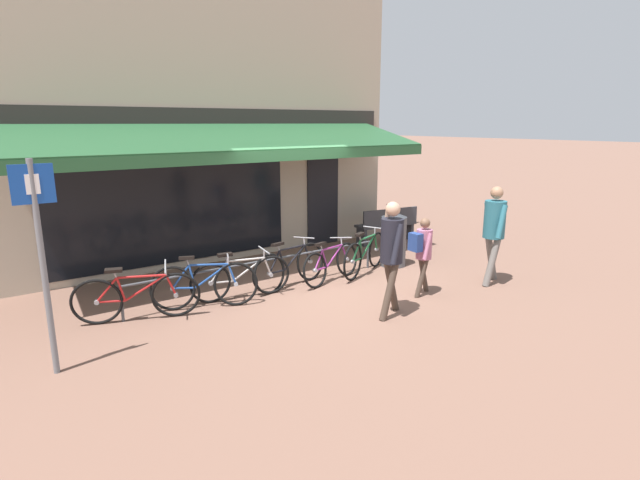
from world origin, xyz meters
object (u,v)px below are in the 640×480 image
bicycle_blue (204,285)px  bicycle_black (290,266)px  bicycle_red (137,297)px  bicycle_silver (241,277)px  litter_bin (394,239)px  pedestrian_child (423,247)px  bicycle_purple (331,263)px  pedestrian_adult (392,246)px  bicycle_green (365,254)px  parking_sign (41,247)px  park_bench (387,224)px  pedestrian_second_adult (494,225)px

bicycle_blue → bicycle_black: 1.71m
bicycle_red → bicycle_silver: (1.74, -0.00, -0.02)m
bicycle_blue → litter_bin: size_ratio=1.42×
bicycle_red → pedestrian_child: pedestrian_child is taller
bicycle_silver → bicycle_purple: size_ratio=1.07×
pedestrian_adult → bicycle_blue: bearing=135.0°
bicycle_silver → bicycle_green: bicycle_green is taller
pedestrian_child → bicycle_black: bearing=135.7°
pedestrian_child → parking_sign: size_ratio=0.54×
bicycle_purple → bicycle_blue: bearing=162.2°
pedestrian_child → park_bench: bearing=58.2°
bicycle_blue → bicycle_silver: size_ratio=0.94×
litter_bin → pedestrian_adult: bearing=-135.0°
bicycle_red → litter_bin: litter_bin is taller
bicycle_green → pedestrian_child: pedestrian_child is taller
pedestrian_adult → pedestrian_child: size_ratio=1.32×
park_bench → bicycle_blue: bearing=-157.1°
bicycle_red → bicycle_black: bearing=20.8°
bicycle_purple → pedestrian_second_adult: pedestrian_second_adult is taller
bicycle_black → pedestrian_adult: bearing=-89.3°
bicycle_blue → litter_bin: 4.19m
bicycle_green → bicycle_silver: bearing=154.0°
bicycle_black → bicycle_green: (1.64, -0.18, 0.01)m
bicycle_purple → pedestrian_second_adult: size_ratio=0.89×
bicycle_green → pedestrian_adult: 2.34m
bicycle_red → bicycle_blue: bearing=17.9°
bicycle_purple → pedestrian_child: (0.81, -1.53, 0.50)m
bicycle_silver → pedestrian_child: pedestrian_child is taller
bicycle_black → litter_bin: (2.48, -0.11, 0.19)m
pedestrian_child → pedestrian_second_adult: pedestrian_second_adult is taller
pedestrian_child → pedestrian_second_adult: bearing=-7.9°
bicycle_red → pedestrian_adult: size_ratio=1.00×
parking_sign → park_bench: size_ratio=1.56×
pedestrian_adult → park_bench: pedestrian_adult is taller
bicycle_blue → bicycle_green: bicycle_blue is taller
bicycle_purple → litter_bin: litter_bin is taller
bicycle_blue → park_bench: bicycle_blue is taller
bicycle_purple → park_bench: size_ratio=0.99×
bicycle_black → pedestrian_child: (1.60, -1.72, 0.47)m
bicycle_purple → pedestrian_adult: size_ratio=0.90×
bicycle_silver → pedestrian_adult: (1.53, -2.03, 0.74)m
bicycle_red → bicycle_purple: (3.56, -0.13, -0.04)m
pedestrian_child → park_bench: size_ratio=0.83×
parking_sign → bicycle_purple: bearing=10.7°
bicycle_blue → pedestrian_second_adult: bearing=1.9°
bicycle_black → park_bench: size_ratio=1.07×
bicycle_silver → bicycle_black: (1.03, 0.06, 0.01)m
bicycle_blue → litter_bin: litter_bin is taller
bicycle_blue → parking_sign: (-2.33, -1.01, 1.17)m
pedestrian_child → litter_bin: (0.88, 1.60, -0.28)m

